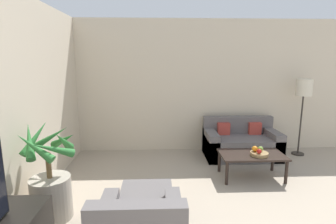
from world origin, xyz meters
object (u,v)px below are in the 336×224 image
at_px(potted_palm, 51,185).
at_px(orange_fruit, 255,149).
at_px(floor_lamp, 304,92).
at_px(fruit_bowl, 259,154).
at_px(ottoman, 147,201).
at_px(sofa_loveseat, 241,143).
at_px(apple_red, 259,151).
at_px(apple_green, 261,149).
at_px(coffee_table, 252,157).

height_order(potted_palm, orange_fruit, potted_palm).
height_order(floor_lamp, fruit_bowl, floor_lamp).
relative_size(potted_palm, ottoman, 1.91).
bearing_deg(sofa_loveseat, potted_palm, -146.08).
xyz_separation_m(floor_lamp, fruit_bowl, (-1.25, -1.10, -0.85)).
relative_size(apple_red, apple_green, 0.92).
height_order(sofa_loveseat, apple_green, sofa_loveseat).
bearing_deg(fruit_bowl, apple_red, -116.05).
bearing_deg(coffee_table, apple_green, -17.07).
bearing_deg(apple_green, floor_lamp, 40.98).
bearing_deg(apple_green, fruit_bowl, -126.71).
relative_size(coffee_table, apple_red, 13.49).
distance_m(coffee_table, orange_fruit, 0.16).
bearing_deg(orange_fruit, ottoman, -150.76).
distance_m(sofa_loveseat, coffee_table, 0.96).
distance_m(floor_lamp, apple_green, 1.80).
xyz_separation_m(coffee_table, orange_fruit, (0.03, -0.04, 0.15)).
relative_size(sofa_loveseat, floor_lamp, 0.92).
xyz_separation_m(fruit_bowl, apple_green, (0.03, 0.04, 0.07)).
height_order(sofa_loveseat, coffee_table, sofa_loveseat).
bearing_deg(apple_green, potted_palm, -161.43).
bearing_deg(orange_fruit, potted_palm, -160.88).
relative_size(coffee_table, orange_fruit, 11.23).
xyz_separation_m(sofa_loveseat, ottoman, (-1.78, -1.93, -0.09)).
relative_size(floor_lamp, apple_green, 18.57).
bearing_deg(ottoman, apple_green, 27.98).
distance_m(sofa_loveseat, fruit_bowl, 1.04).
bearing_deg(potted_palm, sofa_loveseat, 33.92).
distance_m(potted_palm, floor_lamp, 4.69).
relative_size(apple_green, orange_fruit, 0.91).
relative_size(apple_red, ottoman, 0.12).
xyz_separation_m(apple_green, orange_fruit, (-0.09, -0.00, 0.00)).
relative_size(sofa_loveseat, apple_red, 18.75).
xyz_separation_m(fruit_bowl, apple_red, (-0.03, -0.05, 0.06)).
distance_m(floor_lamp, orange_fruit, 1.86).
bearing_deg(floor_lamp, apple_green, -139.02).
height_order(potted_palm, floor_lamp, floor_lamp).
bearing_deg(coffee_table, fruit_bowl, -43.42).
height_order(coffee_table, ottoman, coffee_table).
height_order(floor_lamp, coffee_table, floor_lamp).
distance_m(sofa_loveseat, apple_green, 1.01).
xyz_separation_m(coffee_table, apple_green, (0.12, -0.04, 0.14)).
distance_m(coffee_table, apple_red, 0.20).
relative_size(coffee_table, apple_green, 12.35).
height_order(fruit_bowl, orange_fruit, orange_fruit).
distance_m(apple_green, orange_fruit, 0.09).
relative_size(sofa_loveseat, coffee_table, 1.39).
distance_m(sofa_loveseat, ottoman, 2.63).
distance_m(potted_palm, apple_green, 3.07).
distance_m(apple_red, apple_green, 0.12).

